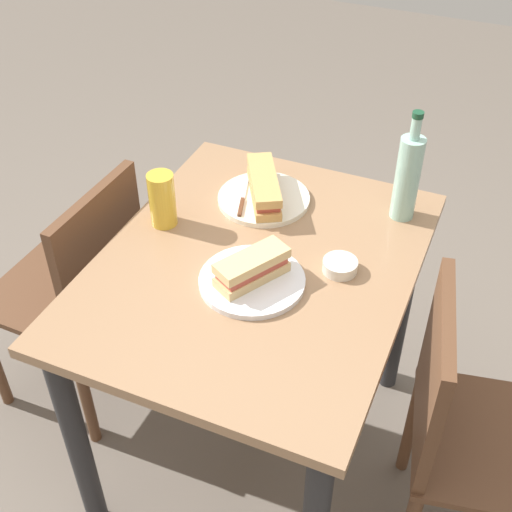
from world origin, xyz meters
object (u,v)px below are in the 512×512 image
(olive_bowl, at_px, (340,266))
(baguette_sandwich_near, at_px, (252,268))
(chair_near, at_px, (464,425))
(knife_near, at_px, (235,267))
(plate_near, at_px, (252,281))
(plate_far, at_px, (264,199))
(chair_far, at_px, (81,287))
(beer_glass, at_px, (162,200))
(dining_table, at_px, (256,303))
(knife_far, at_px, (243,199))
(water_bottle, at_px, (408,176))
(baguette_sandwich_far, at_px, (264,186))

(olive_bowl, bearing_deg, baguette_sandwich_near, 125.22)
(chair_near, distance_m, knife_near, 0.68)
(plate_near, relative_size, plate_far, 1.00)
(chair_near, bearing_deg, chair_far, 87.43)
(chair_far, xyz_separation_m, plate_near, (-0.07, -0.60, 0.30))
(beer_glass, bearing_deg, plate_near, -112.51)
(chair_far, height_order, beer_glass, beer_glass)
(plate_near, distance_m, plate_far, 0.34)
(dining_table, relative_size, knife_far, 5.47)
(plate_far, xyz_separation_m, olive_bowl, (-0.20, -0.29, 0.01))
(plate_far, height_order, knife_far, knife_far)
(chair_near, relative_size, plate_near, 3.26)
(water_bottle, bearing_deg, baguette_sandwich_far, 102.91)
(baguette_sandwich_near, bearing_deg, knife_near, 72.12)
(plate_far, bearing_deg, olive_bowl, -125.02)
(plate_far, distance_m, knife_far, 0.06)
(knife_near, height_order, beer_glass, beer_glass)
(knife_near, distance_m, knife_far, 0.29)
(chair_far, xyz_separation_m, knife_far, (0.22, -0.45, 0.31))
(knife_far, distance_m, beer_glass, 0.23)
(plate_near, height_order, knife_far, knife_far)
(chair_far, distance_m, plate_near, 0.67)
(chair_near, height_order, olive_bowl, chair_near)
(knife_near, bearing_deg, baguette_sandwich_near, -107.88)
(knife_near, height_order, olive_bowl, olive_bowl)
(baguette_sandwich_near, relative_size, water_bottle, 0.62)
(chair_far, relative_size, olive_bowl, 9.74)
(chair_near, bearing_deg, beer_glass, 82.91)
(dining_table, relative_size, olive_bowl, 11.09)
(knife_near, bearing_deg, beer_glass, 66.57)
(chair_far, relative_size, plate_near, 3.26)
(chair_near, height_order, knife_near, chair_near)
(knife_far, bearing_deg, chair_near, -110.61)
(dining_table, xyz_separation_m, olive_bowl, (0.05, -0.20, 0.16))
(chair_near, bearing_deg, baguette_sandwich_far, 65.21)
(water_bottle, distance_m, olive_bowl, 0.32)
(dining_table, distance_m, baguette_sandwich_far, 0.33)
(baguette_sandwich_far, height_order, water_bottle, water_bottle)
(chair_far, xyz_separation_m, baguette_sandwich_near, (-0.07, -0.60, 0.34))
(plate_far, bearing_deg, plate_near, -162.04)
(baguette_sandwich_far, bearing_deg, baguette_sandwich_near, -162.04)
(beer_glass, bearing_deg, olive_bowl, -90.25)
(dining_table, distance_m, knife_far, 0.30)
(chair_far, height_order, water_bottle, water_bottle)
(plate_far, xyz_separation_m, water_bottle, (0.08, -0.37, 0.12))
(chair_near, xyz_separation_m, baguette_sandwich_far, (0.31, 0.66, 0.34))
(baguette_sandwich_near, bearing_deg, water_bottle, -32.60)
(dining_table, xyz_separation_m, knife_far, (0.21, 0.13, 0.16))
(chair_far, xyz_separation_m, plate_far, (0.25, -0.49, 0.30))
(olive_bowl, bearing_deg, chair_far, 93.96)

